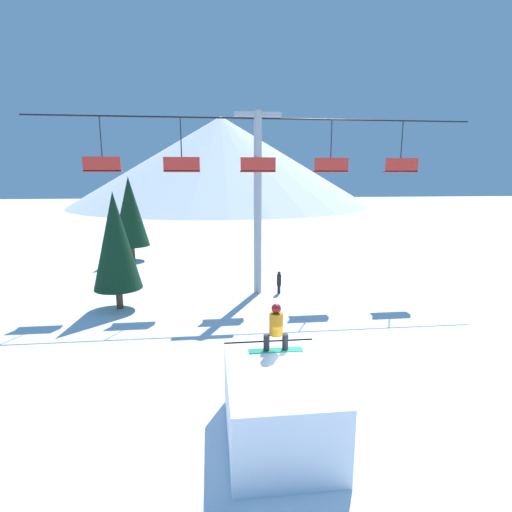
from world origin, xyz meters
name	(u,v)px	position (x,y,z in m)	size (l,w,h in m)	color
ground_plane	(326,433)	(0.00, 0.00, 0.00)	(220.00, 220.00, 0.00)	white
mountain_ridge	(221,161)	(0.00, 80.81, 9.41)	(64.02, 64.02, 18.82)	silver
snow_ramp	(279,405)	(-1.21, -0.06, 0.89)	(2.46, 3.54, 1.78)	white
snowboarder	(276,328)	(-1.11, 1.02, 2.43)	(1.42, 0.36, 1.29)	#1E9E6B
chairlift	(258,184)	(-0.24, 12.29, 5.85)	(22.69, 0.44, 9.52)	#9E9EA3
pine_tree_near	(116,241)	(-7.16, 10.44, 3.29)	(2.25, 2.25, 5.60)	#4C3823
pine_tree_far	(130,212)	(-8.65, 21.94, 3.68)	(2.66, 2.66, 6.26)	#4C3823
distant_skier	(279,281)	(0.89, 12.03, 0.67)	(0.24, 0.24, 1.23)	black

